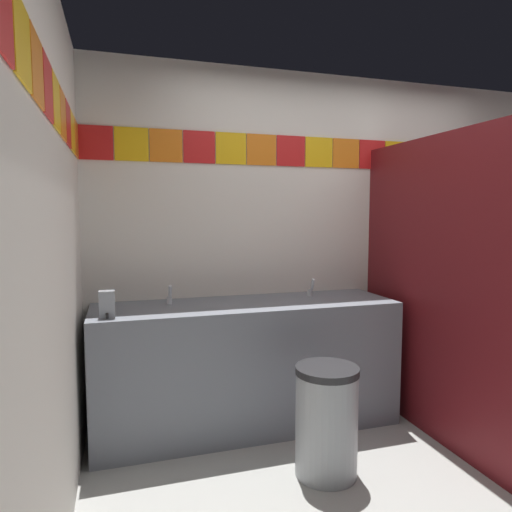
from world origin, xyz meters
TOP-DOWN VIEW (x-y plane):
  - ground_plane at (0.00, 0.00)m, footprint 8.19×8.19m
  - wall_back at (-0.00, 1.49)m, footprint 3.72×0.09m
  - wall_side at (-1.90, 0.00)m, footprint 0.09×2.91m
  - vanity_counter at (-0.78, 1.15)m, footprint 2.06×0.61m
  - faucet_left at (-1.30, 1.24)m, footprint 0.04×0.10m
  - faucet_right at (-0.27, 1.24)m, footprint 0.04×0.10m
  - soap_dispenser at (-1.69, 0.96)m, footprint 0.09×0.09m
  - stall_divider at (0.51, 0.40)m, footprint 0.92×1.58m
  - toilet at (0.89, 1.03)m, footprint 0.39×0.49m
  - trash_bin at (-0.52, 0.43)m, footprint 0.36×0.36m

SIDE VIEW (x-z plane):
  - ground_plane at x=0.00m, z-range 0.00..0.00m
  - toilet at x=0.89m, z-range -0.07..0.67m
  - trash_bin at x=-0.52m, z-range 0.00..0.63m
  - vanity_counter at x=-0.78m, z-range 0.01..0.88m
  - faucet_left at x=-1.30m, z-range 0.85..0.99m
  - faucet_right at x=-0.27m, z-range 0.85..0.99m
  - soap_dispenser at x=-1.69m, z-range 0.87..1.03m
  - stall_divider at x=0.51m, z-range 0.00..1.99m
  - wall_side at x=-1.90m, z-range 0.01..2.55m
  - wall_back at x=0.00m, z-range 0.01..2.55m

